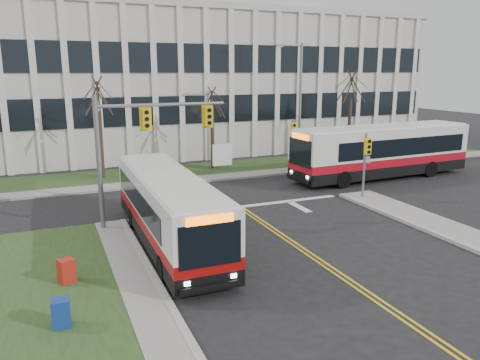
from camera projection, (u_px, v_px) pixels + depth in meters
name	position (u px, v px, depth m)	size (l,w,h in m)	color
ground	(322.00, 263.00, 18.06)	(120.00, 120.00, 0.00)	black
sidewalk_cross	(266.00, 173.00, 33.57)	(44.00, 1.60, 0.14)	#9E9B93
building_lawn	(250.00, 166.00, 36.09)	(44.00, 5.00, 0.12)	#2A451D
office_building	(201.00, 84.00, 45.51)	(40.00, 16.00, 12.00)	beige
mast_arm_signal	(135.00, 137.00, 21.40)	(6.11, 0.38, 6.20)	slate
signal_pole_near	(366.00, 157.00, 26.39)	(0.34, 0.39, 3.80)	slate
signal_pole_far	(293.00, 137.00, 34.03)	(0.34, 0.39, 3.80)	slate
streetlight	(298.00, 99.00, 34.44)	(2.15, 0.25, 9.20)	slate
directory_sign	(222.00, 155.00, 34.44)	(1.50, 0.12, 2.00)	slate
tree_left	(98.00, 98.00, 30.70)	(1.80, 1.80, 7.70)	#42352B
tree_mid	(212.00, 104.00, 34.04)	(1.80, 1.80, 6.82)	#42352B
tree_right	(351.00, 87.00, 38.15)	(1.80, 1.80, 8.25)	#42352B
bus_main	(168.00, 210.00, 19.76)	(2.40, 11.06, 2.95)	silver
bus_cross	(381.00, 153.00, 32.05)	(2.86, 13.20, 3.52)	silver
newspaper_box_blue	(61.00, 315.00, 13.27)	(0.50, 0.45, 0.95)	navy
newspaper_box_red	(67.00, 272.00, 16.06)	(0.50, 0.45, 0.95)	#A42115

